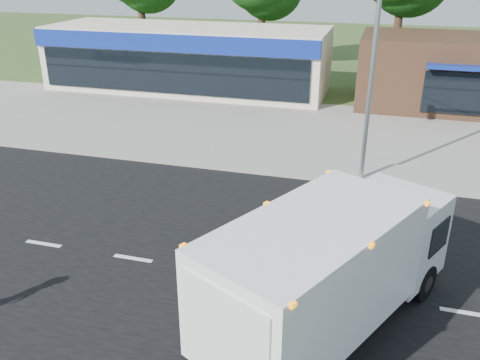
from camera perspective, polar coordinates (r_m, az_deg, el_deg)
The scene contains 9 objects.
ground at distance 14.22m, azimuth -0.90°, elevation -10.62°, with size 120.00×120.00×0.00m, color #385123.
road_asphalt at distance 14.22m, azimuth -0.90°, elevation -10.60°, with size 60.00×14.00×0.02m, color black.
sidewalk at distance 21.28m, azimuth 5.45°, elevation 1.65°, with size 60.00×2.40×0.12m, color gray.
parking_apron at distance 26.69m, azimuth 7.80°, elevation 6.05°, with size 60.00×9.00×0.02m, color gray.
lane_markings at distance 12.89m, azimuth 3.27°, elevation -14.73°, with size 55.20×7.00×0.01m.
ems_box_truck at distance 11.32m, azimuth 10.41°, elevation -9.40°, with size 5.45×7.72×3.32m.
retail_strip_mall at distance 34.08m, azimuth -5.95°, elevation 13.46°, with size 18.00×6.20×4.00m.
brown_storefront at distance 31.99m, azimuth 22.42°, elevation 11.14°, with size 10.00×6.70×4.00m.
traffic_signal_pole at distance 19.11m, azimuth 12.83°, elevation 13.84°, with size 3.51×0.25×8.00m.
Camera 1 is at (3.42, -11.23, 8.03)m, focal length 38.00 mm.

